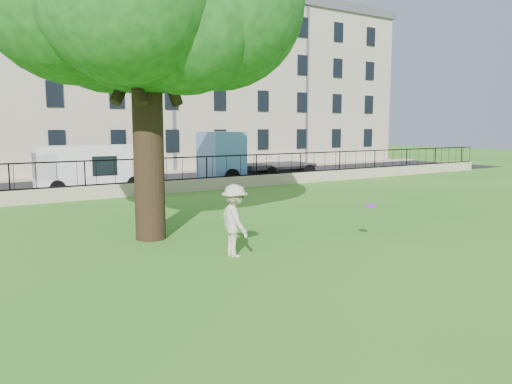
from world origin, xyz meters
TOP-DOWN VIEW (x-y plane):
  - ground at (0.00, 0.00)m, footprint 120.00×120.00m
  - retaining_wall at (0.00, 12.00)m, footprint 50.00×0.40m
  - iron_railing at (0.00, 12.00)m, footprint 50.00×0.05m
  - street at (0.00, 16.70)m, footprint 60.00×9.00m
  - sidewalk at (0.00, 21.90)m, footprint 60.00×1.40m
  - building_row at (0.00, 27.57)m, footprint 56.40×10.40m
  - man at (-2.50, 0.04)m, footprint 0.79×1.23m
  - frisbee at (1.30, -0.82)m, footprint 0.31×0.30m
  - white_van at (-1.82, 15.22)m, footprint 5.47×2.41m
  - blue_truck at (7.65, 14.40)m, footprint 6.94×2.47m

SIDE VIEW (x-z plane):
  - ground at x=0.00m, z-range 0.00..0.00m
  - street at x=0.00m, z-range 0.00..0.01m
  - sidewalk at x=0.00m, z-range 0.00..0.12m
  - retaining_wall at x=0.00m, z-range 0.00..0.60m
  - man at x=-2.50m, z-range 0.00..1.79m
  - frisbee at x=1.30m, z-range 0.99..1.11m
  - white_van at x=-1.82m, z-range 0.00..2.25m
  - iron_railing at x=0.00m, z-range 0.59..1.72m
  - blue_truck at x=7.65m, z-range 0.00..2.91m
  - building_row at x=0.00m, z-range 0.02..13.82m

